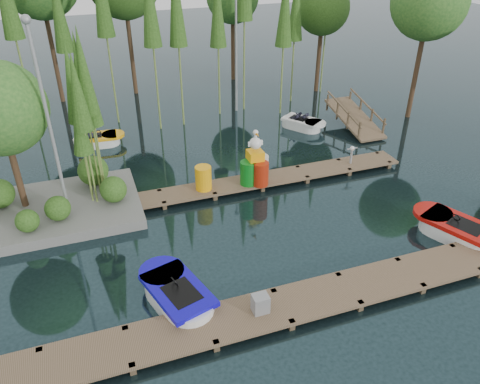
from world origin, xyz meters
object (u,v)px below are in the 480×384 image
object	(u,v)px
utility_cabinet	(260,304)
drum_cluster	(256,167)
island	(28,135)
yellow_barrel	(203,178)
boat_red	(456,230)
boat_yellow_far	(98,140)
boat_blue	(177,296)

from	to	relation	value
utility_cabinet	drum_cluster	size ratio (longest dim) A/B	0.24
island	yellow_barrel	world-z (taller)	island
drum_cluster	boat_red	bearing A→B (deg)	-45.93
yellow_barrel	boat_red	bearing A→B (deg)	-37.06
boat_red	yellow_barrel	xyz separation A→B (m)	(-7.52, 5.68, 0.50)
island	boat_yellow_far	size ratio (longest dim) A/B	2.67
boat_blue	yellow_barrel	xyz separation A→B (m)	(2.38, 5.64, 0.50)
boat_yellow_far	boat_red	bearing A→B (deg)	-23.23
island	boat_red	distance (m)	15.24
boat_blue	drum_cluster	distance (m)	7.16
utility_cabinet	yellow_barrel	bearing A→B (deg)	87.18
utility_cabinet	yellow_barrel	distance (m)	7.01
boat_yellow_far	utility_cabinet	distance (m)	13.73
island	utility_cabinet	size ratio (longest dim) A/B	12.38
boat_red	boat_yellow_far	size ratio (longest dim) A/B	1.30
boat_blue	boat_yellow_far	distance (m)	12.03
boat_blue	yellow_barrel	bearing A→B (deg)	50.81
boat_yellow_far	drum_cluster	size ratio (longest dim) A/B	1.11
boat_yellow_far	utility_cabinet	bearing A→B (deg)	-52.28
boat_blue	boat_yellow_far	world-z (taller)	boat_yellow_far
boat_blue	drum_cluster	xyz separation A→B (m)	(4.56, 5.48, 0.68)
boat_red	drum_cluster	bearing A→B (deg)	110.91
island	yellow_barrel	bearing A→B (deg)	-7.55
island	boat_red	world-z (taller)	island
boat_red	boat_yellow_far	distance (m)	16.38
island	utility_cabinet	bearing A→B (deg)	-54.18
utility_cabinet	boat_blue	bearing A→B (deg)	146.32
boat_blue	drum_cluster	world-z (taller)	drum_cluster
boat_blue	boat_yellow_far	bearing A→B (deg)	79.57
island	boat_yellow_far	world-z (taller)	island
yellow_barrel	drum_cluster	world-z (taller)	drum_cluster
boat_blue	yellow_barrel	size ratio (longest dim) A/B	3.33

